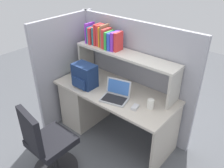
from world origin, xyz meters
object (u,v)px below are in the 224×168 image
Objects in this scene: laptop at (116,95)px; paper_cup at (151,104)px; office_chair at (48,148)px; computer_mouse at (135,107)px; snack_canister at (76,72)px; backpack at (84,76)px.

paper_cup is (0.42, 0.10, 0.00)m from laptop.
paper_cup is 1.24m from office_chair.
computer_mouse is 0.11× the size of office_chair.
office_chair reaches higher than snack_canister.
snack_canister is (-0.80, 0.08, 0.02)m from laptop.
computer_mouse is at bearing 0.64° from backpack.
office_chair is (0.53, -0.93, -0.40)m from snack_canister.
office_chair is (-0.56, -0.83, -0.35)m from computer_mouse.
laptop is 0.30m from computer_mouse.
computer_mouse is 1.10m from snack_canister.
laptop is 0.97m from office_chair.
office_chair is at bearing -74.23° from backpack.
laptop is 0.43m from paper_cup.
office_chair is (-0.69, -0.95, -0.39)m from paper_cup.
backpack is at bearing -66.06° from office_chair.
snack_canister is at bearing 159.91° from backpack.
computer_mouse is 0.18m from paper_cup.
laptop is 3.50× the size of computer_mouse.
office_chair is at bearing -134.40° from computer_mouse.
paper_cup is (0.12, 0.12, 0.04)m from computer_mouse.
snack_canister is at bearing 164.55° from computer_mouse.
backpack reaches higher than laptop.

